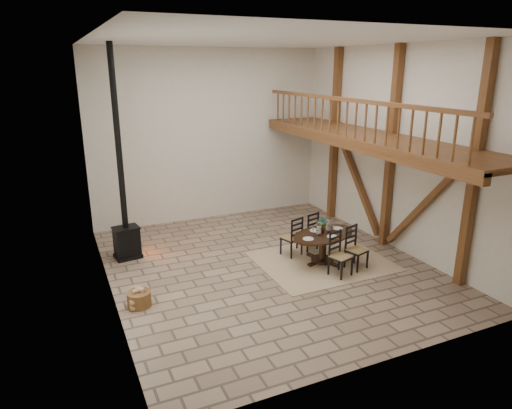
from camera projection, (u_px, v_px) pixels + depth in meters
name	position (u px, v px, depth m)	size (l,w,h in m)	color
ground	(267.00, 266.00, 10.68)	(8.00, 8.00, 0.00)	gray
room_shell	(316.00, 134.00, 10.27)	(7.02, 8.02, 5.01)	silver
rug	(322.00, 261.00, 10.91)	(3.00, 2.50, 0.02)	tan
dining_table	(323.00, 245.00, 10.79)	(1.97, 2.13, 1.12)	black
wood_stove	(124.00, 213.00, 10.81)	(0.67, 0.55, 5.00)	black
log_basket	(139.00, 298.00, 8.86)	(0.46, 0.46, 0.38)	brown
log_stack	(138.00, 303.00, 8.79)	(0.36, 0.26, 0.23)	tan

